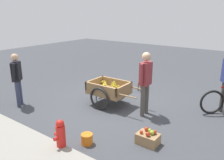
{
  "coord_description": "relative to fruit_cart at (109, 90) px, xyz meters",
  "views": [
    {
      "loc": [
        -3.6,
        5.01,
        2.61
      ],
      "look_at": [
        0.05,
        0.03,
        0.75
      ],
      "focal_mm": 36.74,
      "sensor_mm": 36.0,
      "label": 1
    }
  ],
  "objects": [
    {
      "name": "bystander_person",
      "position": [
        2.04,
        1.56,
        0.46
      ],
      "size": [
        0.38,
        0.45,
        1.51
      ],
      "color": "#333851",
      "rests_on": "ground"
    },
    {
      "name": "plastic_bucket",
      "position": [
        -0.88,
        1.92,
        -0.32
      ],
      "size": [
        0.24,
        0.24,
        0.22
      ],
      "primitive_type": "cylinder",
      "color": "orange",
      "rests_on": "ground"
    },
    {
      "name": "vendor_person",
      "position": [
        -1.15,
        -0.02,
        0.56
      ],
      "size": [
        0.22,
        0.56,
        1.66
      ],
      "color": "#4C4742",
      "rests_on": "ground"
    },
    {
      "name": "fire_hydrant",
      "position": [
        -0.66,
        2.4,
        -0.1
      ],
      "size": [
        0.25,
        0.25,
        0.67
      ],
      "color": "red",
      "rests_on": "ground"
    },
    {
      "name": "fruit_cart",
      "position": [
        0.0,
        0.0,
        0.0
      ],
      "size": [
        1.66,
        0.95,
        0.69
      ],
      "color": "#937047",
      "rests_on": "ground"
    },
    {
      "name": "ground_plane",
      "position": [
        -0.13,
        -0.07,
        -0.44
      ],
      "size": [
        24.0,
        24.0,
        0.0
      ],
      "primitive_type": "plane",
      "color": "#3D3F44"
    },
    {
      "name": "apple_crate",
      "position": [
        -1.88,
        1.17,
        -0.31
      ],
      "size": [
        0.44,
        0.32,
        0.32
      ],
      "color": "#99754C",
      "rests_on": "ground"
    },
    {
      "name": "dog",
      "position": [
        -0.11,
        -1.74,
        -0.17
      ],
      "size": [
        0.25,
        0.67,
        0.4
      ],
      "color": "#4C3823",
      "rests_on": "ground"
    }
  ]
}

